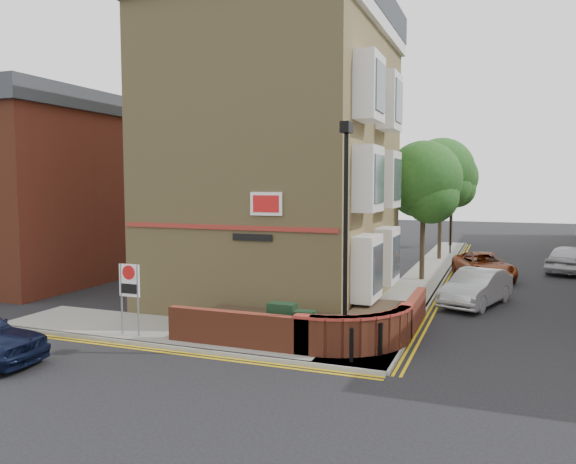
{
  "coord_description": "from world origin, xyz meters",
  "views": [
    {
      "loc": [
        5.57,
        -13.56,
        4.78
      ],
      "look_at": [
        -1.15,
        4.0,
        3.14
      ],
      "focal_mm": 35.0,
      "sensor_mm": 36.0,
      "label": 1
    }
  ],
  "objects_px": {
    "utility_cabinet_large": "(282,323)",
    "silver_car_near": "(476,288)",
    "lamppost": "(346,236)",
    "zone_sign": "(129,286)"
  },
  "relations": [
    {
      "from": "utility_cabinet_large",
      "to": "silver_car_near",
      "type": "xyz_separation_m",
      "value": [
        5.02,
        7.98,
        -0.02
      ]
    },
    {
      "from": "lamppost",
      "to": "utility_cabinet_large",
      "type": "relative_size",
      "value": 5.25
    },
    {
      "from": "lamppost",
      "to": "silver_car_near",
      "type": "relative_size",
      "value": 1.47
    },
    {
      "from": "utility_cabinet_large",
      "to": "silver_car_near",
      "type": "relative_size",
      "value": 0.28
    },
    {
      "from": "lamppost",
      "to": "zone_sign",
      "type": "bearing_deg",
      "value": -173.93
    },
    {
      "from": "silver_car_near",
      "to": "utility_cabinet_large",
      "type": "bearing_deg",
      "value": -104.08
    },
    {
      "from": "lamppost",
      "to": "zone_sign",
      "type": "xyz_separation_m",
      "value": [
        -6.6,
        -0.7,
        -1.7
      ]
    },
    {
      "from": "silver_car_near",
      "to": "lamppost",
      "type": "bearing_deg",
      "value": -93.02
    },
    {
      "from": "lamppost",
      "to": "zone_sign",
      "type": "distance_m",
      "value": 6.85
    },
    {
      "from": "lamppost",
      "to": "utility_cabinet_large",
      "type": "distance_m",
      "value": 3.24
    }
  ]
}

